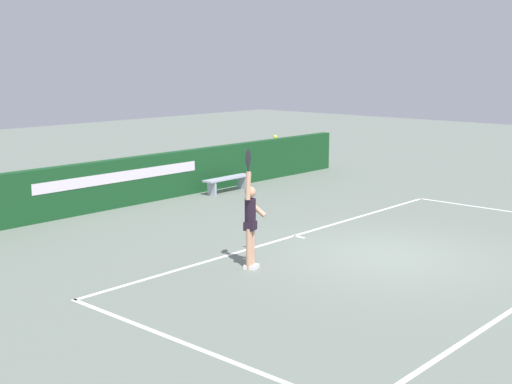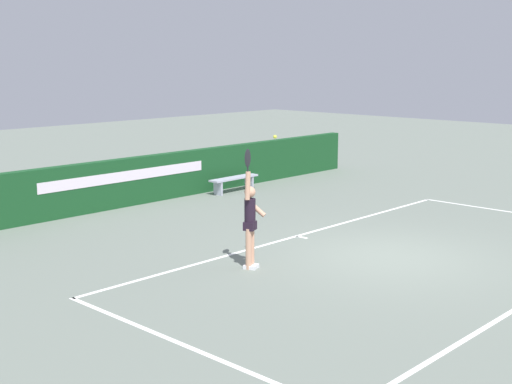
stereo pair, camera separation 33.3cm
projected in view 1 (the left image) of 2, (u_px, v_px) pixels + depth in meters
ground_plane at (389, 256)px, 14.00m from camera, size 60.00×60.00×0.00m
court_lines at (402, 259)px, 13.81m from camera, size 11.52×5.60×0.00m
back_wall at (138, 180)px, 19.06m from camera, size 17.19×0.28×1.29m
tennis_player at (250, 220)px, 13.01m from camera, size 0.49×0.43×2.29m
tennis_ball at (275, 137)px, 12.78m from camera, size 0.07×0.07×0.07m
courtside_bench_near at (227, 180)px, 20.71m from camera, size 1.76×0.41×0.45m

